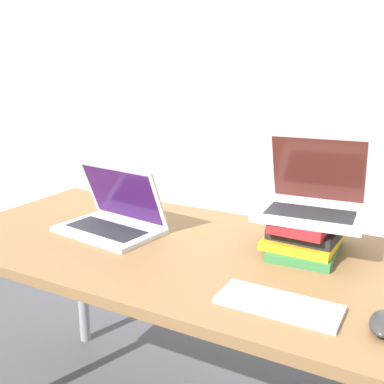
% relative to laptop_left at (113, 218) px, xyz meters
% --- Properties ---
extents(wall_back, '(8.00, 0.05, 2.70)m').
position_rel_laptop_left_xyz_m(wall_back, '(0.32, 1.47, 0.55)').
color(wall_back, silver).
rests_on(wall_back, ground_plane).
extents(desk, '(1.68, 0.76, 0.75)m').
position_rel_laptop_left_xyz_m(desk, '(0.32, -0.01, -0.12)').
color(desk, brown).
rests_on(desk, ground_plane).
extents(laptop_left, '(0.37, 0.27, 0.23)m').
position_rel_laptop_left_xyz_m(laptop_left, '(0.00, 0.00, 0.00)').
color(laptop_left, silver).
rests_on(laptop_left, desk).
extents(book_stack, '(0.22, 0.28, 0.11)m').
position_rel_laptop_left_xyz_m(book_stack, '(0.62, 0.14, 0.01)').
color(book_stack, '#33753D').
rests_on(book_stack, desk).
extents(laptop_on_books, '(0.32, 0.27, 0.25)m').
position_rel_laptop_left_xyz_m(laptop_on_books, '(0.63, 0.16, 0.11)').
color(laptop_on_books, silver).
rests_on(laptop_on_books, book_stack).
extents(wireless_keyboard, '(0.29, 0.12, 0.01)m').
position_rel_laptop_left_xyz_m(wireless_keyboard, '(0.66, -0.23, -0.04)').
color(wireless_keyboard, silver).
rests_on(wireless_keyboard, desk).
extents(mouse, '(0.06, 0.11, 0.03)m').
position_rel_laptop_left_xyz_m(mouse, '(0.88, -0.22, -0.03)').
color(mouse, '#2D2D2D').
rests_on(mouse, desk).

